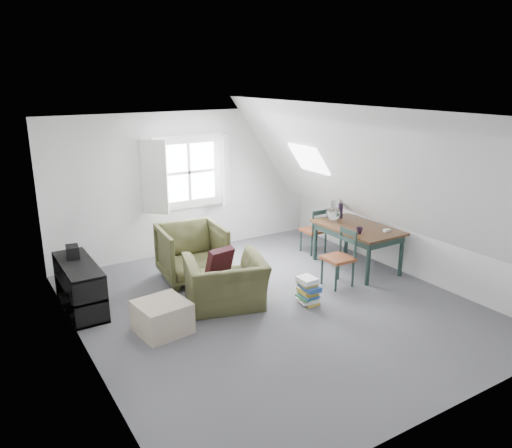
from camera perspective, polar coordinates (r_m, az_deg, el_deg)
floor at (r=7.04m, az=1.99°, el=-9.34°), size 5.50×5.50×0.00m
ceiling at (r=6.35m, az=2.22°, el=11.38°), size 5.50×5.50×0.00m
wall_back at (r=8.93m, az=-7.75°, el=4.66°), size 5.00×0.00×5.00m
wall_front at (r=4.69m, az=21.21°, el=-7.52°), size 5.00×0.00×5.00m
wall_left at (r=5.66m, az=-19.53°, el=-3.23°), size 0.00×5.50×5.50m
wall_right at (r=8.20m, az=16.83°, el=3.02°), size 0.00×5.50×5.50m
slope_left at (r=5.76m, az=-10.81°, el=3.25°), size 3.19×5.50×4.48m
slope_right at (r=7.42m, az=12.22°, el=6.13°), size 3.19×5.50×4.48m
dormer_window at (r=8.83m, az=-7.60°, el=5.85°), size 1.71×0.35×1.30m
skylight at (r=8.39m, az=6.06°, el=7.39°), size 0.35×0.75×0.47m
armchair_near at (r=7.06m, az=-3.47°, el=-9.28°), size 1.26×1.17×0.69m
armchair_far at (r=7.98m, az=-7.23°, el=-6.21°), size 1.03×1.05×0.87m
throw_pillow at (r=6.93m, az=-4.15°, el=-4.24°), size 0.40×0.27×0.39m
ottoman at (r=6.41m, az=-10.67°, el=-10.39°), size 0.66×0.66×0.40m
dining_table at (r=8.33m, az=11.52°, el=-0.88°), size 0.86×1.43×0.72m
demijohn at (r=8.48m, az=8.81°, el=1.23°), size 0.24×0.24×0.34m
vase_twigs at (r=8.71m, az=9.64°, el=1.62°), size 0.08×0.09×0.63m
cup at (r=7.93m, az=11.70°, el=-1.07°), size 0.13×0.13×0.10m
paper_box at (r=8.13m, az=14.75°, el=-0.70°), size 0.11×0.08×0.04m
dining_chair_far at (r=8.96m, az=6.72°, el=-0.66°), size 0.39×0.39×0.83m
dining_chair_near at (r=7.63m, az=9.56°, el=-3.75°), size 0.41×0.41×0.87m
media_shelf at (r=7.22m, az=-19.39°, el=-7.02°), size 0.43×1.29×0.66m
electronics_box at (r=7.34m, az=-20.23°, el=-3.03°), size 0.20×0.25×0.18m
magazine_stack at (r=7.06m, az=5.98°, el=-7.59°), size 0.29×0.34×0.39m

